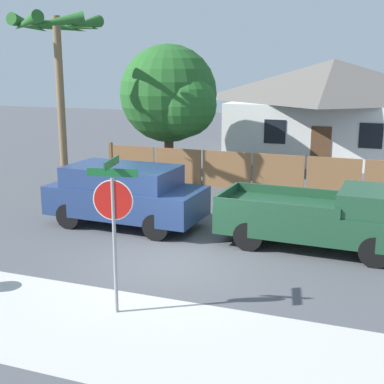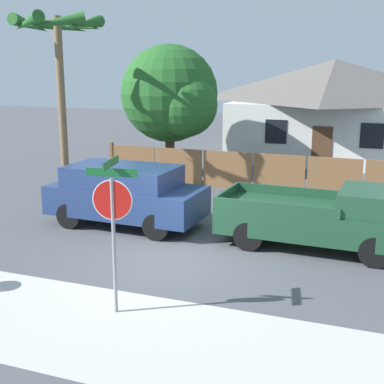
{
  "view_description": "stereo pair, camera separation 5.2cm",
  "coord_description": "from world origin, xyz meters",
  "px_view_note": "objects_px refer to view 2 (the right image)",
  "views": [
    {
      "loc": [
        4.81,
        -11.34,
        4.68
      ],
      "look_at": [
        0.29,
        0.75,
        1.6
      ],
      "focal_mm": 50.0,
      "sensor_mm": 36.0,
      "label": 1
    },
    {
      "loc": [
        4.86,
        -11.32,
        4.68
      ],
      "look_at": [
        0.29,
        0.75,
        1.6
      ],
      "focal_mm": 50.0,
      "sensor_mm": 36.0,
      "label": 2
    }
  ],
  "objects_px": {
    "house": "(333,108)",
    "oak_tree": "(173,96)",
    "red_suv": "(126,193)",
    "orange_pickup": "(325,218)",
    "palm_tree": "(58,39)",
    "stop_sign": "(113,210)"
  },
  "relations": [
    {
      "from": "palm_tree",
      "to": "stop_sign",
      "type": "xyz_separation_m",
      "value": [
        6.63,
        -8.27,
        -3.51
      ]
    },
    {
      "from": "stop_sign",
      "to": "house",
      "type": "bearing_deg",
      "value": 73.4
    },
    {
      "from": "house",
      "to": "oak_tree",
      "type": "height_order",
      "value": "oak_tree"
    },
    {
      "from": "oak_tree",
      "to": "palm_tree",
      "type": "height_order",
      "value": "palm_tree"
    },
    {
      "from": "red_suv",
      "to": "orange_pickup",
      "type": "distance_m",
      "value": 5.79
    },
    {
      "from": "house",
      "to": "stop_sign",
      "type": "xyz_separation_m",
      "value": [
        -1.79,
        -19.55,
        -0.53
      ]
    },
    {
      "from": "house",
      "to": "oak_tree",
      "type": "bearing_deg",
      "value": -129.67
    },
    {
      "from": "red_suv",
      "to": "stop_sign",
      "type": "relative_size",
      "value": 1.54
    },
    {
      "from": "oak_tree",
      "to": "orange_pickup",
      "type": "bearing_deg",
      "value": -44.99
    },
    {
      "from": "oak_tree",
      "to": "stop_sign",
      "type": "xyz_separation_m",
      "value": [
        4.03,
        -12.52,
        -1.35
      ]
    },
    {
      "from": "red_suv",
      "to": "house",
      "type": "bearing_deg",
      "value": 75.3
    },
    {
      "from": "palm_tree",
      "to": "orange_pickup",
      "type": "height_order",
      "value": "palm_tree"
    },
    {
      "from": "palm_tree",
      "to": "stop_sign",
      "type": "relative_size",
      "value": 2.13
    },
    {
      "from": "stop_sign",
      "to": "red_suv",
      "type": "bearing_deg",
      "value": 104.2
    },
    {
      "from": "orange_pickup",
      "to": "house",
      "type": "bearing_deg",
      "value": 97.92
    },
    {
      "from": "red_suv",
      "to": "orange_pickup",
      "type": "relative_size",
      "value": 0.91
    },
    {
      "from": "palm_tree",
      "to": "orange_pickup",
      "type": "distance_m",
      "value": 11.4
    },
    {
      "from": "stop_sign",
      "to": "orange_pickup",
      "type": "bearing_deg",
      "value": 46.36
    },
    {
      "from": "house",
      "to": "oak_tree",
      "type": "distance_m",
      "value": 9.16
    },
    {
      "from": "house",
      "to": "orange_pickup",
      "type": "xyz_separation_m",
      "value": [
        1.5,
        -14.34,
        -1.74
      ]
    },
    {
      "from": "palm_tree",
      "to": "stop_sign",
      "type": "distance_m",
      "value": 11.17
    },
    {
      "from": "palm_tree",
      "to": "red_suv",
      "type": "distance_m",
      "value": 6.88
    }
  ]
}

